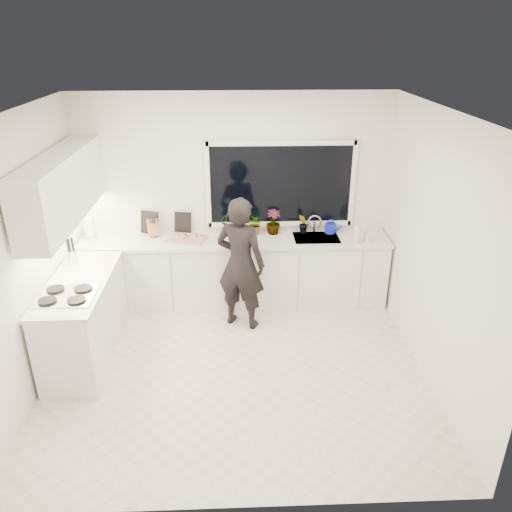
{
  "coord_description": "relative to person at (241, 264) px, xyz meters",
  "views": [
    {
      "loc": [
        0.03,
        -4.45,
        3.35
      ],
      "look_at": [
        0.23,
        0.4,
        1.15
      ],
      "focal_mm": 35.0,
      "sensor_mm": 36.0,
      "label": 1
    }
  ],
  "objects": [
    {
      "name": "floor",
      "position": [
        -0.07,
        -0.9,
        -0.83
      ],
      "size": [
        4.0,
        3.5,
        0.02
      ],
      "primitive_type": "cube",
      "color": "beige",
      "rests_on": "ground"
    },
    {
      "name": "stovetop",
      "position": [
        -1.76,
        -0.9,
        0.11
      ],
      "size": [
        0.56,
        0.48,
        0.03
      ],
      "primitive_type": "cube",
      "color": "black",
      "rests_on": "countertop_left"
    },
    {
      "name": "paper_towel_roll",
      "position": [
        -1.92,
        0.65,
        0.23
      ],
      "size": [
        0.15,
        0.15,
        0.26
      ],
      "primitive_type": "cylinder",
      "rotation": [
        0.0,
        0.0,
        -0.42
      ],
      "color": "silver",
      "rests_on": "countertop_back"
    },
    {
      "name": "pizza_tray",
      "position": [
        -0.68,
        0.52,
        0.11
      ],
      "size": [
        0.56,
        0.46,
        0.03
      ],
      "primitive_type": "cube",
      "rotation": [
        0.0,
        0.0,
        -0.24
      ],
      "color": "silver",
      "rests_on": "countertop_back"
    },
    {
      "name": "upper_cabinets",
      "position": [
        -1.86,
        -0.2,
        1.03
      ],
      "size": [
        0.34,
        2.1,
        0.7
      ],
      "primitive_type": "cube",
      "color": "white",
      "rests_on": "wall_left"
    },
    {
      "name": "sink",
      "position": [
        0.98,
        0.55,
        0.05
      ],
      "size": [
        0.58,
        0.42,
        0.14
      ],
      "primitive_type": "cube",
      "color": "silver",
      "rests_on": "countertop_back"
    },
    {
      "name": "countertop_back",
      "position": [
        -0.07,
        0.54,
        0.08
      ],
      "size": [
        3.94,
        0.62,
        0.04
      ],
      "primitive_type": "cube",
      "color": "silver",
      "rests_on": "base_cabinets_back"
    },
    {
      "name": "picture_frame_small",
      "position": [
        -1.17,
        0.79,
        0.25
      ],
      "size": [
        0.24,
        0.11,
        0.3
      ],
      "primitive_type": "cube",
      "rotation": [
        0.0,
        0.0,
        -0.38
      ],
      "color": "black",
      "rests_on": "countertop_back"
    },
    {
      "name": "window",
      "position": [
        0.53,
        0.83,
        0.73
      ],
      "size": [
        1.8,
        0.02,
        1.0
      ],
      "primitive_type": "cube",
      "color": "black",
      "rests_on": "wall_back"
    },
    {
      "name": "wall_back",
      "position": [
        -0.07,
        0.86,
        0.53
      ],
      "size": [
        4.0,
        0.02,
        2.7
      ],
      "primitive_type": "cube",
      "color": "white",
      "rests_on": "ground"
    },
    {
      "name": "wall_right",
      "position": [
        1.94,
        -0.9,
        0.53
      ],
      "size": [
        0.02,
        3.5,
        2.7
      ],
      "primitive_type": "cube",
      "color": "white",
      "rests_on": "ground"
    },
    {
      "name": "herb_plants",
      "position": [
        0.29,
        0.71,
        0.24
      ],
      "size": [
        1.16,
        0.28,
        0.32
      ],
      "color": "#26662D",
      "rests_on": "countertop_back"
    },
    {
      "name": "watering_can",
      "position": [
        1.19,
        0.71,
        0.16
      ],
      "size": [
        0.16,
        0.16,
        0.13
      ],
      "primitive_type": "cylinder",
      "rotation": [
        0.0,
        0.0,
        -0.2
      ],
      "color": "#1620D1",
      "rests_on": "countertop_back"
    },
    {
      "name": "base_cabinets_left",
      "position": [
        -1.74,
        -0.55,
        -0.38
      ],
      "size": [
        0.58,
        1.6,
        0.88
      ],
      "primitive_type": "cube",
      "color": "white",
      "rests_on": "floor"
    },
    {
      "name": "pizza",
      "position": [
        -0.68,
        0.52,
        0.13
      ],
      "size": [
        0.51,
        0.41,
        0.01
      ],
      "primitive_type": "cube",
      "rotation": [
        0.0,
        0.0,
        -0.24
      ],
      "color": "#AF1720",
      "rests_on": "pizza_tray"
    },
    {
      "name": "picture_frame_large",
      "position": [
        -0.74,
        0.79,
        0.24
      ],
      "size": [
        0.22,
        0.06,
        0.28
      ],
      "primitive_type": "cube",
      "rotation": [
        0.0,
        0.0,
        -0.19
      ],
      "color": "black",
      "rests_on": "countertop_back"
    },
    {
      "name": "faucet",
      "position": [
        0.98,
        0.75,
        0.21
      ],
      "size": [
        0.03,
        0.03,
        0.22
      ],
      "primitive_type": "cylinder",
      "color": "silver",
      "rests_on": "countertop_back"
    },
    {
      "name": "ceiling",
      "position": [
        -0.07,
        -0.9,
        1.89
      ],
      "size": [
        4.0,
        3.5,
        0.02
      ],
      "primitive_type": "cube",
      "color": "white",
      "rests_on": "wall_back"
    },
    {
      "name": "knife_block",
      "position": [
        -1.12,
        0.69,
        0.21
      ],
      "size": [
        0.15,
        0.13,
        0.22
      ],
      "primitive_type": "cube",
      "rotation": [
        0.0,
        0.0,
        0.3
      ],
      "color": "#A2684B",
      "rests_on": "countertop_back"
    },
    {
      "name": "base_cabinets_back",
      "position": [
        -0.07,
        0.55,
        -0.38
      ],
      "size": [
        3.92,
        0.58,
        0.88
      ],
      "primitive_type": "cube",
      "color": "white",
      "rests_on": "floor"
    },
    {
      "name": "utensil_crock",
      "position": [
        -1.92,
        -0.1,
        0.18
      ],
      "size": [
        0.14,
        0.14,
        0.16
      ],
      "primitive_type": "cylinder",
      "rotation": [
        0.0,
        0.0,
        0.09
      ],
      "color": "silver",
      "rests_on": "countertop_left"
    },
    {
      "name": "person",
      "position": [
        0.0,
        0.0,
        0.0
      ],
      "size": [
        0.71,
        0.6,
        1.65
      ],
      "primitive_type": "imported",
      "rotation": [
        0.0,
        0.0,
        2.73
      ],
      "color": "black",
      "rests_on": "floor"
    },
    {
      "name": "countertop_left",
      "position": [
        -1.74,
        -0.55,
        0.08
      ],
      "size": [
        0.62,
        1.6,
        0.04
      ],
      "primitive_type": "cube",
      "color": "silver",
      "rests_on": "base_cabinets_left"
    },
    {
      "name": "wall_left",
      "position": [
        -2.08,
        -0.9,
        0.53
      ],
      "size": [
        0.02,
        3.5,
        2.7
      ],
      "primitive_type": "cube",
      "color": "white",
      "rests_on": "ground"
    },
    {
      "name": "soap_bottles",
      "position": [
        1.5,
        0.4,
        0.23
      ],
      "size": [
        0.28,
        0.16,
        0.3
      ],
      "color": "#D8BF66",
      "rests_on": "countertop_back"
    }
  ]
}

